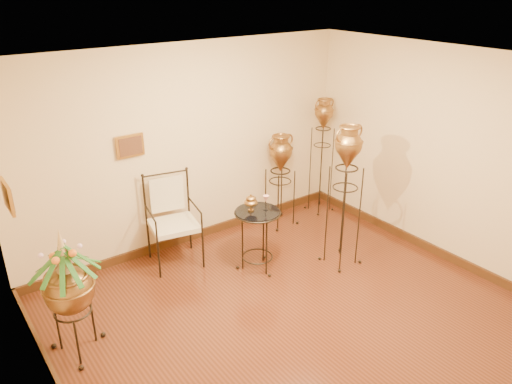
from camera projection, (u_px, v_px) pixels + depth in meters
ground at (307, 327)px, 5.50m from camera, size 5.00×5.00×0.00m
room_shell at (313, 182)px, 4.80m from camera, size 5.02×5.02×2.81m
amphora_tall at (322, 155)px, 7.86m from camera, size 0.48×0.48×1.87m
amphora_mid at (345, 196)px, 6.36m from camera, size 0.48×0.48×1.92m
amphora_short at (280, 180)px, 7.51m from camera, size 0.46×0.46×1.45m
planter_urn at (68, 285)px, 4.83m from camera, size 0.93×0.93×1.44m
armchair at (174, 222)px, 6.49m from camera, size 0.79×0.75×1.21m
side_table at (257, 239)px, 6.43m from camera, size 0.69×0.69×1.05m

